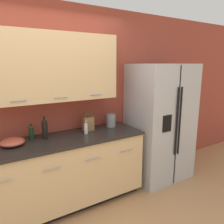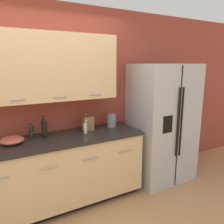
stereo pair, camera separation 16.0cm
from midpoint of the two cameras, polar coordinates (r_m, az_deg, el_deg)
name	(u,v)px [view 1 (the left image)]	position (r m, az deg, el deg)	size (l,w,h in m)	color
wall_back	(42,97)	(2.94, -19.28, 3.75)	(10.00, 0.39, 2.60)	#993D2D
counter_unit	(64,172)	(2.98, -13.88, -14.96)	(2.08, 0.64, 0.93)	black
refrigerator	(160,122)	(3.56, 11.16, -2.65)	(0.95, 0.73, 1.83)	#B2B2B5
knife_block	(88,123)	(3.03, -7.78, -2.96)	(0.14, 0.10, 0.28)	olive
wine_bottle	(45,129)	(2.82, -18.69, -4.12)	(0.07, 0.07, 0.28)	black
soap_dispenser	(86,128)	(2.91, -8.41, -4.28)	(0.05, 0.05, 0.17)	silver
oil_bottle	(31,132)	(2.85, -21.85, -4.95)	(0.06, 0.06, 0.19)	black
steel_canister	(111,120)	(3.20, -1.70, -2.15)	(0.14, 0.14, 0.20)	gray
mixing_bowl	(12,142)	(2.74, -26.13, -7.07)	(0.27, 0.27, 0.08)	#B24C38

